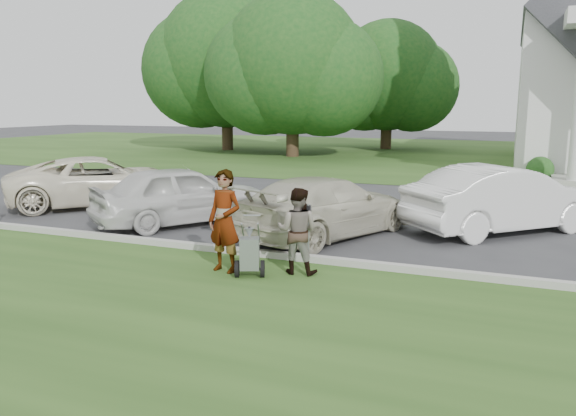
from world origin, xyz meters
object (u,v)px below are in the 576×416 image
Objects in this scene: tree_far at (226,66)px; tree_back at (388,81)px; tree_left at (292,70)px; person_left at (225,222)px; car_a at (100,181)px; person_right at (297,232)px; parking_meter_near at (308,229)px; car_b at (181,195)px; striping_cart at (250,255)px; car_c at (326,207)px; car_d at (503,199)px.

tree_far is 1.21× the size of tree_back.
tree_left is 5.50× the size of person_left.
tree_back is at bearing -52.29° from car_a.
person_right is 0.25m from parking_meter_near.
tree_far is 6.02× the size of person_left.
car_a is (-7.02, 4.90, -0.21)m from person_left.
tree_left is at bearing -42.97° from car_a.
tree_back is 26.28m from car_a.
tree_far is 24.99m from car_b.
car_c is (0.28, 3.61, 0.29)m from striping_cart.
person_right is 1.24× the size of parking_meter_near.
person_left is 0.42× the size of car_b.
tree_back is 2.09× the size of car_b.
tree_far reaches higher than person_right.
parking_meter_near is 0.28× the size of car_b.
car_d is (3.34, 4.93, 0.01)m from parking_meter_near.
person_right reaches higher than parking_meter_near.
car_b is 8.17m from car_d.
striping_cart is 0.72× the size of person_right.
person_left is at bearing 95.54° from car_d.
tree_back is 31.06m from person_left.
tree_left is 2.12× the size of car_d.
person_left reaches higher than car_c.
car_c is (7.88, -1.43, -0.04)m from car_a.
tree_far is 29.82m from striping_cart.
tree_back reaches higher than car_a.
person_left is at bearing -62.26° from tree_far.
person_right reaches higher than striping_cart.
person_right is (1.30, 0.40, -0.16)m from person_left.
tree_far is 8.99× the size of parking_meter_near.
person_right is 6.21m from car_d.
tree_left reaches higher than car_c.
car_c is (0.86, 3.47, -0.24)m from person_left.
car_b is at bearing -155.09° from car_a.
person_left is (3.48, -30.63, -3.76)m from tree_back.
car_d reaches higher than car_c.
tree_left is 1.94× the size of car_a.
parking_meter_near is 0.26× the size of car_d.
tree_back is at bearing 106.73° from person_left.
tree_far reaches higher than parking_meter_near.
car_a is (0.46, -17.73, -4.35)m from tree_left.
person_left reaches higher than car_a.
car_c is (8.34, -19.16, -4.39)m from tree_left.
car_a is at bearing 14.33° from car_b.
striping_cart is at bearing 108.16° from car_c.
tree_far is 27.57m from car_d.
person_left is at bearing 98.77° from car_c.
car_b is at bearing -89.24° from tree_back.
tree_left is at bearing -42.23° from car_b.
tree_back reaches higher than person_left.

